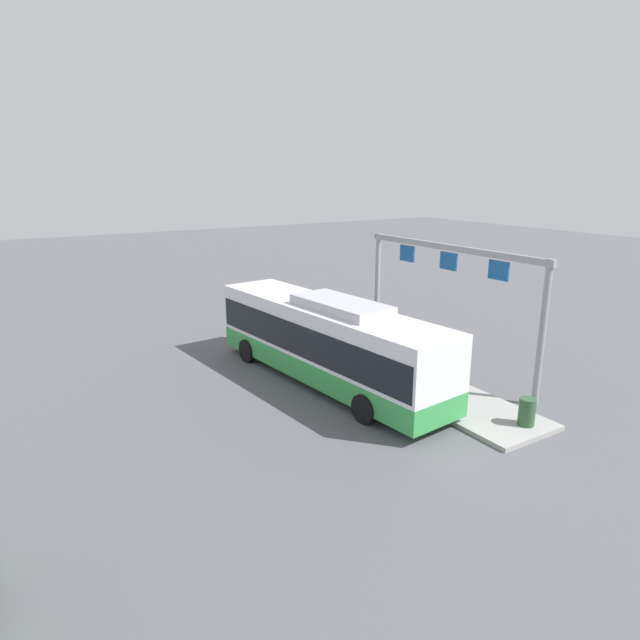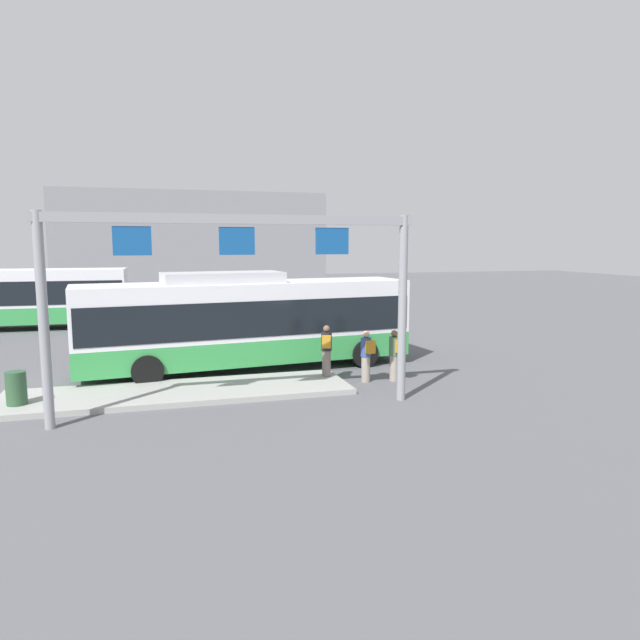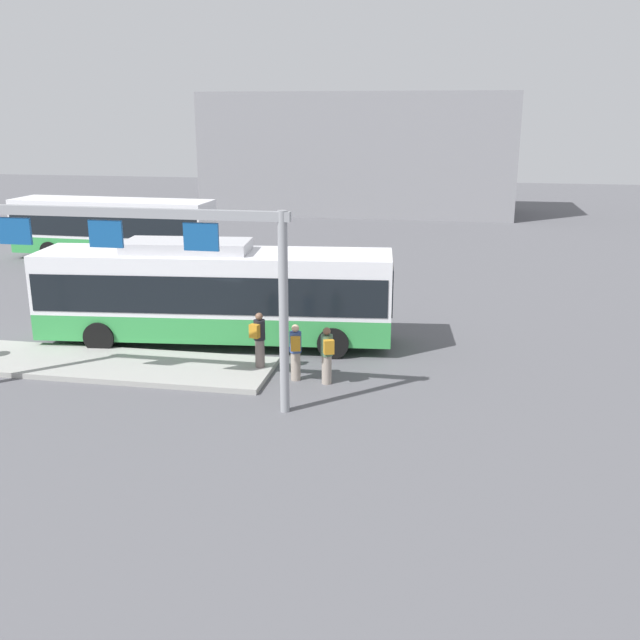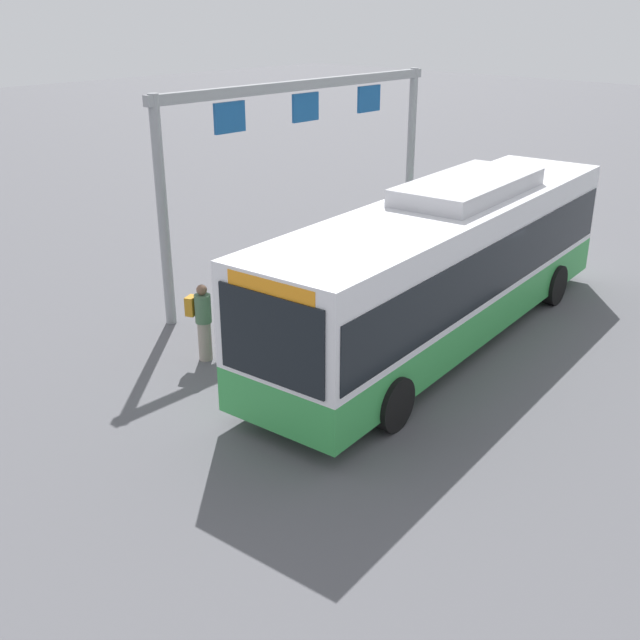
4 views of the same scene
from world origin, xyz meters
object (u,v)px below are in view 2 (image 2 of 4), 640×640
at_px(bus_main, 248,319).
at_px(person_waiting_near, 326,349).
at_px(person_boarding, 395,354).
at_px(trash_bin, 16,388).
at_px(bus_background_left, 20,295).
at_px(person_waiting_mid, 366,355).

distance_m(bus_main, person_waiting_near, 3.35).
height_order(person_boarding, trash_bin, person_boarding).
bearing_deg(trash_bin, person_boarding, 1.18).
relative_size(bus_main, bus_background_left, 1.11).
xyz_separation_m(person_waiting_near, trash_bin, (-8.90, -0.81, -0.44)).
bearing_deg(trash_bin, bus_main, 25.85).
xyz_separation_m(bus_background_left, person_waiting_near, (11.97, -15.34, -0.73)).
distance_m(person_boarding, person_waiting_mid, 0.94).
relative_size(bus_main, person_boarding, 7.04).
relative_size(person_boarding, person_waiting_mid, 1.00).
height_order(person_waiting_near, trash_bin, person_waiting_near).
xyz_separation_m(bus_main, trash_bin, (-6.76, -3.27, -1.20)).
height_order(bus_main, bus_background_left, bus_main).
height_order(person_waiting_mid, trash_bin, person_waiting_mid).
relative_size(person_waiting_near, person_waiting_mid, 1.00).
relative_size(bus_background_left, trash_bin, 11.77).
bearing_deg(person_boarding, person_waiting_near, 51.98).
height_order(bus_main, person_waiting_mid, bus_main).
bearing_deg(bus_main, bus_background_left, 121.53).
xyz_separation_m(person_waiting_near, person_waiting_mid, (1.20, -0.46, -0.16)).
bearing_deg(bus_main, person_waiting_mid, -47.01).
relative_size(bus_main, person_waiting_mid, 7.04).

